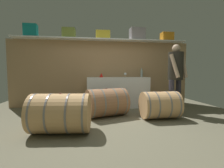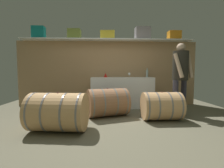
{
  "view_description": "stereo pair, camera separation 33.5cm",
  "coord_description": "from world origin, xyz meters",
  "views": [
    {
      "loc": [
        -0.42,
        -2.66,
        1.0
      ],
      "look_at": [
        0.06,
        0.65,
        0.76
      ],
      "focal_mm": 25.54,
      "sensor_mm": 36.0,
      "label": 1
    },
    {
      "loc": [
        -0.08,
        -2.69,
        1.0
      ],
      "look_at": [
        0.06,
        0.65,
        0.76
      ],
      "focal_mm": 25.54,
      "sensor_mm": 36.0,
      "label": 2
    }
  ],
  "objects": [
    {
      "name": "toolcase_grey",
      "position": [
        1.01,
        2.02,
        2.13
      ],
      "size": [
        0.43,
        0.29,
        0.35
      ],
      "primitive_type": "cube",
      "rotation": [
        0.0,
        0.0,
        0.03
      ],
      "color": "gray",
      "rests_on": "high_shelf_board"
    },
    {
      "name": "back_wall_panel",
      "position": [
        0.0,
        2.17,
        0.96
      ],
      "size": [
        5.34,
        0.1,
        1.93
      ],
      "primitive_type": "cube",
      "color": "tan",
      "rests_on": "ground"
    },
    {
      "name": "wine_barrel_near",
      "position": [
        -0.89,
        0.02,
        0.33
      ],
      "size": [
        1.01,
        0.75,
        0.66
      ],
      "rotation": [
        0.0,
        0.0,
        -0.11
      ],
      "color": "tan",
      "rests_on": "ground"
    },
    {
      "name": "high_shelf_board",
      "position": [
        0.0,
        2.02,
        1.94
      ],
      "size": [
        4.91,
        0.4,
        0.03
      ],
      "primitive_type": "cube",
      "color": "white",
      "rests_on": "back_wall_panel"
    },
    {
      "name": "wine_barrel_flank",
      "position": [
        1.1,
        0.57,
        0.3
      ],
      "size": [
        0.79,
        0.6,
        0.6
      ],
      "rotation": [
        0.0,
        0.0,
        0.01
      ],
      "color": "tan",
      "rests_on": "ground"
    },
    {
      "name": "wine_glass",
      "position": [
        0.57,
        1.64,
        0.96
      ],
      "size": [
        0.07,
        0.07,
        0.13
      ],
      "color": "white",
      "rests_on": "work_cabinet"
    },
    {
      "name": "winemaker_pouring",
      "position": [
        1.69,
        0.99,
        1.03
      ],
      "size": [
        0.55,
        0.51,
        1.68
      ],
      "rotation": [
        0.0,
        0.0,
        -2.65
      ],
      "color": "#32313E",
      "rests_on": "ground"
    },
    {
      "name": "red_funnel",
      "position": [
        -0.08,
        1.87,
        0.92
      ],
      "size": [
        0.11,
        0.11,
        0.12
      ],
      "primitive_type": "cone",
      "color": "red",
      "rests_on": "work_cabinet"
    },
    {
      "name": "toolcase_yellow",
      "position": [
        -0.01,
        2.02,
        2.08
      ],
      "size": [
        0.42,
        0.29,
        0.24
      ],
      "primitive_type": "cube",
      "rotation": [
        0.0,
        0.0,
        -0.08
      ],
      "color": "yellow",
      "rests_on": "high_shelf_board"
    },
    {
      "name": "toolcase_olive",
      "position": [
        -0.97,
        2.02,
        2.1
      ],
      "size": [
        0.36,
        0.29,
        0.28
      ],
      "primitive_type": "cube",
      "rotation": [
        0.0,
        0.0,
        -0.05
      ],
      "color": "olive",
      "rests_on": "high_shelf_board"
    },
    {
      "name": "wine_barrel_far",
      "position": [
        -0.04,
        0.92,
        0.32
      ],
      "size": [
        1.04,
        0.86,
        0.64
      ],
      "rotation": [
        0.0,
        0.0,
        0.3
      ],
      "color": "#986846",
      "rests_on": "ground"
    },
    {
      "name": "toolcase_teal",
      "position": [
        -1.98,
        2.02,
        2.13
      ],
      "size": [
        0.34,
        0.23,
        0.35
      ],
      "primitive_type": "cube",
      "rotation": [
        0.0,
        0.0,
        0.02
      ],
      "color": "#127F7E",
      "rests_on": "high_shelf_board"
    },
    {
      "name": "work_cabinet",
      "position": [
        0.39,
        1.83,
        0.43
      ],
      "size": [
        1.75,
        0.55,
        0.86
      ],
      "primitive_type": "cube",
      "color": "white",
      "rests_on": "ground"
    },
    {
      "name": "toolcase_orange",
      "position": [
        1.95,
        2.02,
        2.09
      ],
      "size": [
        0.35,
        0.25,
        0.26
      ],
      "primitive_type": "cube",
      "rotation": [
        0.0,
        0.0,
        0.0
      ],
      "color": "orange",
      "rests_on": "high_shelf_board"
    },
    {
      "name": "wine_bottle_clear",
      "position": [
        1.16,
        2.01,
        0.98
      ],
      "size": [
        0.07,
        0.07,
        0.27
      ],
      "color": "#AABDBA",
      "rests_on": "work_cabinet"
    },
    {
      "name": "ground_plane",
      "position": [
        0.0,
        0.54,
        -0.01
      ],
      "size": [
        6.54,
        7.53,
        0.02
      ],
      "primitive_type": "cube",
      "color": "#66614C"
    }
  ]
}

